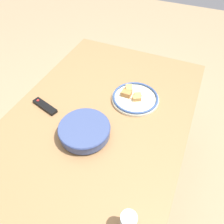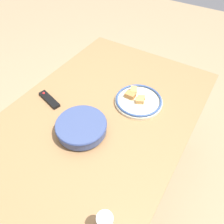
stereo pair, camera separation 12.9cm
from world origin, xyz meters
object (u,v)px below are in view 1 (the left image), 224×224
at_px(food_plate, 135,98).
at_px(tv_remote, 45,106).
at_px(noodle_bowl, 85,130).
at_px(drinking_glass, 128,223).

bearing_deg(food_plate, tv_remote, 120.41).
distance_m(food_plate, tv_remote, 0.57).
distance_m(noodle_bowl, drinking_glass, 0.52).
relative_size(tv_remote, drinking_glass, 1.58).
bearing_deg(drinking_glass, noodle_bowl, 47.76).
bearing_deg(tv_remote, noodle_bowl, -89.75).
bearing_deg(food_plate, drinking_glass, -162.90).
height_order(noodle_bowl, tv_remote, noodle_bowl).
height_order(noodle_bowl, drinking_glass, drinking_glass).
distance_m(noodle_bowl, food_plate, 0.41).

